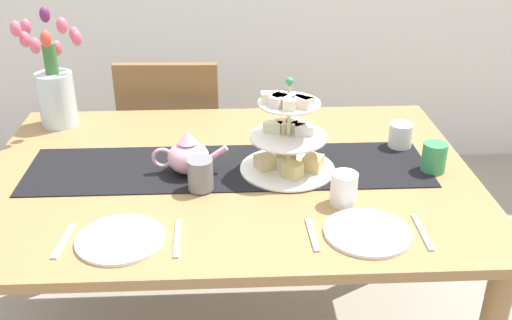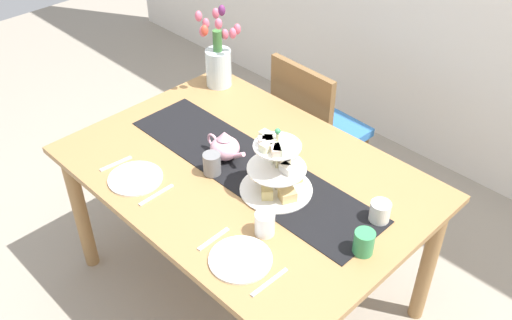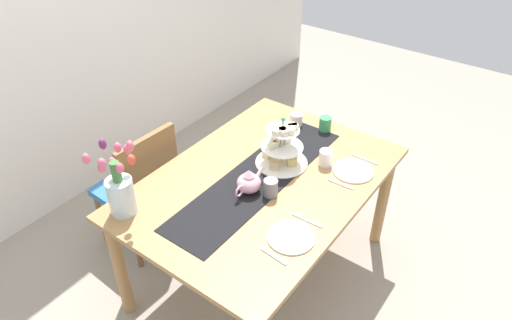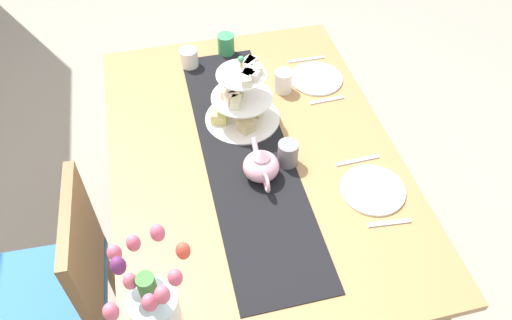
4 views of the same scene
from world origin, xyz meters
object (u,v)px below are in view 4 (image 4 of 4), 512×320
Objects in this scene: knife_right at (306,59)px; mug_white_text at (283,81)px; fork_left at (389,223)px; fork_right at (327,100)px; mug_grey at (288,153)px; dining_table at (253,169)px; chair_left at (63,284)px; cream_jug at (189,58)px; teapot at (261,166)px; mug_orange at (226,44)px; dinner_plate_left at (373,190)px; knife_left at (358,160)px; tulip_vase at (155,309)px; tiered_cake_stand at (241,99)px; dinner_plate_right at (316,79)px.

knife_right is 1.79× the size of mug_white_text.
fork_left is 0.64m from fork_right.
fork_right is 1.58× the size of mug_grey.
fork_right is at bearing -59.58° from dining_table.
mug_white_text is (0.33, -0.21, 0.15)m from dining_table.
mug_grey is at bearing -126.68° from dining_table.
fork_left is (-0.18, -1.13, 0.26)m from chair_left.
cream_jug is at bearing 54.74° from fork_right.
teapot reaches higher than mug_orange.
knife_right is (0.79, 0.00, -0.00)m from dinner_plate_left.
knife_left is at bearing -156.17° from mug_orange.
chair_left is 2.14× the size of tulip_vase.
knife_left is (-0.01, -0.37, -0.06)m from teapot.
fork_left is (-0.14, 0.00, -0.00)m from dinner_plate_left.
tiered_cake_stand is at bearing 130.59° from knife_right.
fork_left is (-0.30, -0.37, -0.06)m from teapot.
teapot is at bearing 88.36° from knife_left.
teapot is 0.50m from fork_right.
tulip_vase is 2.50× the size of knife_left.
fork_left is 1.58× the size of mug_white_text.
teapot is at bearing 110.63° from mug_grey.
dinner_plate_left reaches higher than knife_right.
knife_left is at bearing 180.00° from dinner_plate_right.
knife_right is at bearing -98.66° from cream_jug.
chair_left is at bearing 100.45° from mug_grey.
tulip_vase is (-0.38, -0.35, 0.40)m from chair_left.
tiered_cake_stand is 3.58× the size of cream_jug.
dinner_plate_right is at bearing -61.84° from chair_left.
mug_white_text is at bearing 55.73° from fork_right.
cream_jug is 0.19m from mug_orange.
knife_left is 1.79× the size of mug_white_text.
fork_left is at bearing 180.00° from dinner_plate_left.
teapot is 1.40× the size of knife_left.
dinner_plate_left is 1.53× the size of fork_left.
mug_grey is (-0.27, -0.11, -0.06)m from tiered_cake_stand.
mug_orange is (1.27, -0.44, -0.10)m from tulip_vase.
dinner_plate_left is 2.42× the size of mug_white_text.
dinner_plate_left is 0.15m from fork_left.
teapot is 0.61m from dinner_plate_right.
cream_jug is at bearing 81.34° from knife_right.
knife_left is 1.79× the size of mug_orange.
fork_left and fork_right have the same top height.
fork_right is at bearing -141.16° from mug_orange.
tulip_vase is 5.00× the size of cream_jug.
knife_left is at bearing -160.82° from mug_white_text.
tulip_vase is 1.14m from mug_white_text.
tulip_vase is 1.38m from knife_right.
fork_right is 0.40m from mug_grey.
chair_left is 6.07× the size of fork_right.
cream_jug is (0.83, -0.61, 0.29)m from chair_left.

